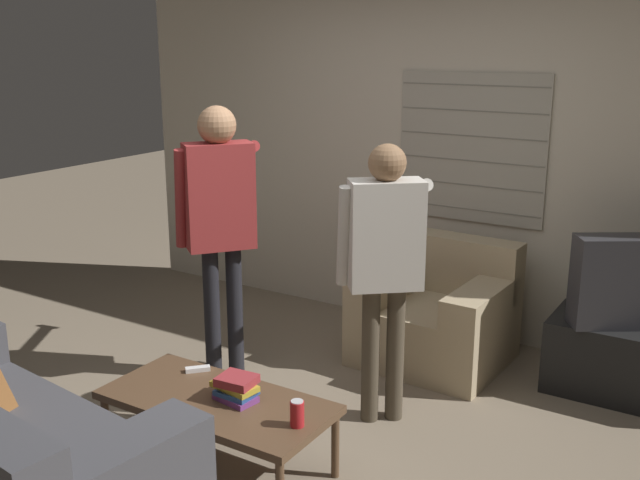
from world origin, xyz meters
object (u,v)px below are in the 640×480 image
person_right_standing (385,251)px  book_stack (236,388)px  soda_can (297,414)px  armchair_beige (437,314)px  person_left_standing (219,209)px  spare_remote (198,369)px  coffee_table (217,405)px

person_right_standing → book_stack: (-0.37, -0.85, -0.54)m
book_stack → soda_can: size_ratio=1.96×
armchair_beige → person_left_standing: size_ratio=0.55×
armchair_beige → person_left_standing: (-1.04, -0.96, 0.78)m
person_left_standing → person_right_standing: bearing=-49.6°
person_left_standing → spare_remote: (0.36, -0.66, -0.70)m
armchair_beige → coffee_table: size_ratio=0.81×
coffee_table → book_stack: (0.09, 0.04, 0.10)m
armchair_beige → book_stack: armchair_beige is taller
coffee_table → person_left_standing: (-0.64, 0.85, 0.75)m
person_right_standing → soda_can: (0.03, -0.91, -0.54)m
person_left_standing → book_stack: (0.74, -0.81, -0.65)m
armchair_beige → soda_can: size_ratio=7.50×
soda_can → book_stack: bearing=172.1°
person_right_standing → spare_remote: bearing=-176.2°
person_right_standing → coffee_table: bearing=-156.8°
person_left_standing → book_stack: 1.27m
spare_remote → armchair_beige: bearing=110.8°
person_left_standing → soda_can: bearing=-89.1°
armchair_beige → book_stack: bearing=82.7°
coffee_table → person_left_standing: 1.30m
coffee_table → spare_remote: spare_remote is taller
armchair_beige → spare_remote: 1.76m
person_right_standing → spare_remote: (-0.74, -0.70, -0.59)m
person_left_standing → person_right_standing: (1.10, 0.04, -0.11)m
book_stack → armchair_beige: bearing=80.4°
coffee_table → soda_can: size_ratio=9.23×
coffee_table → book_stack: 0.14m
book_stack → person_right_standing: bearing=66.7°
armchair_beige → person_left_standing: person_left_standing is taller
book_stack → soda_can: soda_can is taller
book_stack → soda_can: 0.40m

